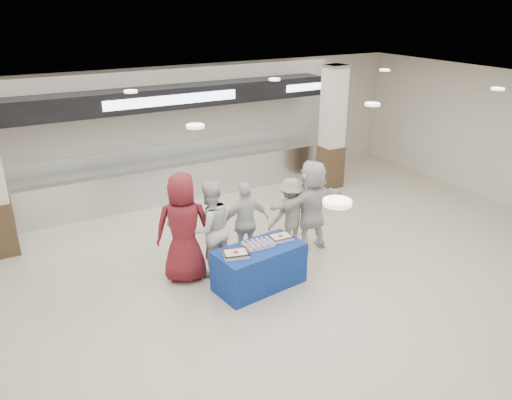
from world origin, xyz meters
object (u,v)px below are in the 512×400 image
cupcake_tray (258,244)px  civilian_white (312,206)px  display_table (259,267)px  chef_short (246,222)px  sheet_cake_left (236,253)px  sheet_cake_right (281,237)px  civilian_maroon (183,228)px  chef_tall (210,228)px  soldier_b (291,214)px  soldier_a (183,234)px

cupcake_tray → civilian_white: 1.76m
display_table → chef_short: 1.05m
sheet_cake_left → civilian_white: size_ratio=0.25×
sheet_cake_right → civilian_maroon: (-1.52, 0.77, 0.21)m
chef_tall → civilian_white: (2.16, -0.07, 0.03)m
sheet_cake_right → soldier_b: (0.75, 0.84, -0.04)m
cupcake_tray → civilian_maroon: size_ratio=0.24×
sheet_cake_left → civilian_maroon: civilian_maroon is taller
sheet_cake_right → chef_tall: chef_tall is taller
civilian_maroon → soldier_b: bearing=-158.1°
civilian_maroon → sheet_cake_right: bearing=173.4°
civilian_white → civilian_maroon: bearing=-6.0°
sheet_cake_right → chef_short: bearing=107.4°
sheet_cake_left → soldier_b: size_ratio=0.31×
civilian_white → cupcake_tray: bearing=20.3°
cupcake_tray → display_table: bearing=-101.0°
soldier_a → soldier_b: 2.22m
chef_tall → civilian_white: civilian_white is taller
display_table → civilian_maroon: bearing=132.1°
sheet_cake_left → chef_tall: 0.90m
civilian_maroon → soldier_a: bearing=-85.0°
chef_tall → sheet_cake_left: bearing=89.1°
civilian_maroon → soldier_b: 2.29m
display_table → civilian_white: civilian_white is taller
sheet_cake_right → chef_tall: size_ratio=0.22×
display_table → sheet_cake_left: size_ratio=3.29×
cupcake_tray → soldier_a: (-0.99, 1.03, -0.01)m
cupcake_tray → civilian_maroon: bearing=141.9°
sheet_cake_right → civilian_white: bearing=30.3°
sheet_cake_right → sheet_cake_left: bearing=-170.2°
display_table → civilian_maroon: size_ratio=0.77×
sheet_cake_right → civilian_white: (1.12, 0.66, 0.14)m
chef_tall → civilian_maroon: bearing=-9.8°
civilian_white → sheet_cake_right: bearing=26.8°
civilian_maroon → chef_short: (1.26, 0.06, -0.20)m
display_table → chef_tall: (-0.55, 0.83, 0.52)m
cupcake_tray → civilian_maroon: 1.34m
chef_short → civilian_white: (1.38, -0.17, 0.13)m
cupcake_tray → civilian_white: (1.60, 0.71, 0.14)m
sheet_cake_left → sheet_cake_right: size_ratio=1.16×
soldier_a → chef_tall: 0.52m
display_table → civilian_maroon: civilian_maroon is taller
sheet_cake_left → civilian_white: 2.26m
chef_tall → cupcake_tray: bearing=121.0°
sheet_cake_right → cupcake_tray: (-0.48, -0.05, -0.01)m
display_table → civilian_maroon: (-1.03, 0.87, 0.63)m
sheet_cake_left → chef_short: chef_short is taller
display_table → soldier_b: 1.61m
sheet_cake_right → chef_tall: bearing=145.2°
chef_short → sheet_cake_left: bearing=59.3°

